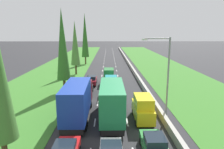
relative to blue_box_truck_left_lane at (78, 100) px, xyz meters
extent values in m
plane|color=#28282B|center=(3.66, 37.94, -2.18)|extent=(300.00, 300.00, 0.00)
cube|color=#387528|center=(-8.99, 37.94, -2.16)|extent=(14.00, 140.00, 0.04)
cube|color=#387528|center=(18.01, 37.94, -2.16)|extent=(14.00, 140.00, 0.04)
cube|color=#9E9B93|center=(9.36, 37.94, -1.76)|extent=(0.44, 120.00, 0.85)
cube|color=white|center=(1.91, -1.06, -2.18)|extent=(0.14, 2.00, 0.01)
cube|color=white|center=(1.91, 4.94, -2.18)|extent=(0.14, 2.00, 0.01)
cube|color=white|center=(1.91, 10.94, -2.18)|extent=(0.14, 2.00, 0.01)
cube|color=white|center=(1.91, 16.94, -2.18)|extent=(0.14, 2.00, 0.01)
cube|color=white|center=(1.91, 22.94, -2.18)|extent=(0.14, 2.00, 0.01)
cube|color=white|center=(1.91, 28.94, -2.18)|extent=(0.14, 2.00, 0.01)
cube|color=white|center=(1.91, 34.94, -2.18)|extent=(0.14, 2.00, 0.01)
cube|color=white|center=(1.91, 40.94, -2.18)|extent=(0.14, 2.00, 0.01)
cube|color=white|center=(1.91, 46.94, -2.18)|extent=(0.14, 2.00, 0.01)
cube|color=white|center=(1.91, 52.94, -2.18)|extent=(0.14, 2.00, 0.01)
cube|color=white|center=(1.91, 58.94, -2.18)|extent=(0.14, 2.00, 0.01)
cube|color=white|center=(1.91, 64.94, -2.18)|extent=(0.14, 2.00, 0.01)
cube|color=white|center=(1.91, 70.94, -2.18)|extent=(0.14, 2.00, 0.01)
cube|color=white|center=(1.91, 76.94, -2.18)|extent=(0.14, 2.00, 0.01)
cube|color=white|center=(1.91, 82.94, -2.18)|extent=(0.14, 2.00, 0.01)
cube|color=white|center=(1.91, 88.94, -2.18)|extent=(0.14, 2.00, 0.01)
cube|color=white|center=(1.91, 94.94, -2.18)|extent=(0.14, 2.00, 0.01)
cube|color=white|center=(5.41, -1.06, -2.18)|extent=(0.14, 2.00, 0.01)
cube|color=white|center=(5.41, 4.94, -2.18)|extent=(0.14, 2.00, 0.01)
cube|color=white|center=(5.41, 10.94, -2.18)|extent=(0.14, 2.00, 0.01)
cube|color=white|center=(5.41, 16.94, -2.18)|extent=(0.14, 2.00, 0.01)
cube|color=white|center=(5.41, 22.94, -2.18)|extent=(0.14, 2.00, 0.01)
cube|color=white|center=(5.41, 28.94, -2.18)|extent=(0.14, 2.00, 0.01)
cube|color=white|center=(5.41, 34.94, -2.18)|extent=(0.14, 2.00, 0.01)
cube|color=white|center=(5.41, 40.94, -2.18)|extent=(0.14, 2.00, 0.01)
cube|color=white|center=(5.41, 46.94, -2.18)|extent=(0.14, 2.00, 0.01)
cube|color=white|center=(5.41, 52.94, -2.18)|extent=(0.14, 2.00, 0.01)
cube|color=white|center=(5.41, 58.94, -2.18)|extent=(0.14, 2.00, 0.01)
cube|color=white|center=(5.41, 64.94, -2.18)|extent=(0.14, 2.00, 0.01)
cube|color=white|center=(5.41, 70.94, -2.18)|extent=(0.14, 2.00, 0.01)
cube|color=white|center=(5.41, 76.94, -2.18)|extent=(0.14, 2.00, 0.01)
cube|color=white|center=(5.41, 82.94, -2.18)|extent=(0.14, 2.00, 0.01)
cube|color=white|center=(5.41, 88.94, -2.18)|extent=(0.14, 2.00, 0.01)
cube|color=white|center=(5.41, 94.94, -2.18)|extent=(0.14, 2.00, 0.01)
cube|color=#19232D|center=(0.20, -8.31, -0.84)|extent=(1.56, 1.90, 0.60)
cylinder|color=black|center=(1.00, -6.77, -1.86)|extent=(0.22, 0.64, 0.64)
cube|color=#19232D|center=(3.59, -8.52, -0.78)|extent=(1.52, 1.60, 0.64)
cube|color=black|center=(0.00, 0.20, -1.58)|extent=(2.20, 9.40, 0.56)
cube|color=maroon|center=(0.00, 3.80, -0.05)|extent=(2.40, 2.20, 2.50)
cube|color=#19389E|center=(0.00, -0.90, 0.35)|extent=(2.44, 7.20, 3.30)
cylinder|color=black|center=(-1.12, 3.50, -1.86)|extent=(0.22, 0.64, 0.64)
cylinder|color=black|center=(1.12, 3.50, -1.86)|extent=(0.22, 0.64, 0.64)
cylinder|color=black|center=(-1.12, -1.98, -1.86)|extent=(0.22, 0.64, 0.64)
cylinder|color=black|center=(1.12, -1.98, -1.86)|extent=(0.22, 0.64, 0.64)
cylinder|color=black|center=(-1.12, -3.06, -1.86)|extent=(0.22, 0.64, 0.64)
cylinder|color=black|center=(1.12, -3.06, -1.86)|extent=(0.22, 0.64, 0.64)
cube|color=black|center=(-0.03, 9.37, -1.50)|extent=(1.76, 4.50, 0.72)
cube|color=#19232D|center=(-0.03, 9.22, -0.84)|extent=(1.56, 1.90, 0.60)
cylinder|color=black|center=(-0.83, 10.76, -1.86)|extent=(0.22, 0.64, 0.64)
cylinder|color=black|center=(0.77, 10.76, -1.86)|extent=(0.22, 0.64, 0.64)
cylinder|color=black|center=(-0.83, 7.97, -1.86)|extent=(0.22, 0.64, 0.64)
cylinder|color=black|center=(0.77, 7.97, -1.86)|extent=(0.22, 0.64, 0.64)
cube|color=black|center=(3.75, 0.01, -1.58)|extent=(2.20, 9.40, 0.56)
cube|color=#237A33|center=(3.75, 3.61, -0.05)|extent=(2.40, 2.20, 2.50)
cube|color=#1E7F47|center=(3.75, -1.09, 0.35)|extent=(2.44, 7.20, 3.30)
cylinder|color=black|center=(2.63, 3.31, -1.86)|extent=(0.22, 0.64, 0.64)
cylinder|color=black|center=(4.87, 3.31, -1.86)|extent=(0.22, 0.64, 0.64)
cylinder|color=black|center=(2.63, -2.17, -1.86)|extent=(0.22, 0.64, 0.64)
cylinder|color=black|center=(4.87, -2.17, -1.86)|extent=(0.22, 0.64, 0.64)
cylinder|color=black|center=(2.63, -3.25, -1.86)|extent=(0.22, 0.64, 0.64)
cylinder|color=black|center=(4.87, -3.25, -1.86)|extent=(0.22, 0.64, 0.64)
cube|color=teal|center=(3.77, 9.29, -1.16)|extent=(1.90, 4.90, 1.40)
cube|color=teal|center=(3.77, 8.99, 0.09)|extent=(1.80, 3.10, 1.10)
cylinder|color=black|center=(2.90, 10.81, -1.86)|extent=(0.22, 0.64, 0.64)
cylinder|color=black|center=(4.64, 10.81, -1.86)|extent=(0.22, 0.64, 0.64)
cylinder|color=black|center=(2.90, 7.77, -1.86)|extent=(0.22, 0.64, 0.64)
cylinder|color=black|center=(4.64, 7.77, -1.86)|extent=(0.22, 0.64, 0.64)
cube|color=maroon|center=(0.28, 15.31, -1.50)|extent=(1.76, 4.50, 0.72)
cube|color=#19232D|center=(0.28, 15.16, -0.84)|extent=(1.56, 1.90, 0.60)
cylinder|color=black|center=(-0.52, 16.70, -1.86)|extent=(0.22, 0.64, 0.64)
cylinder|color=black|center=(1.08, 16.70, -1.86)|extent=(0.22, 0.64, 0.64)
cylinder|color=black|center=(-0.52, 13.91, -1.86)|extent=(0.22, 0.64, 0.64)
cylinder|color=black|center=(1.08, 13.91, -1.86)|extent=(0.22, 0.64, 0.64)
cube|color=#237A33|center=(7.00, -7.04, -1.50)|extent=(1.76, 4.50, 0.72)
cube|color=#19232D|center=(7.00, -7.19, -0.84)|extent=(1.56, 1.90, 0.60)
cylinder|color=black|center=(6.20, -5.64, -1.86)|extent=(0.22, 0.64, 0.64)
cylinder|color=black|center=(7.80, -5.64, -1.86)|extent=(0.22, 0.64, 0.64)
cube|color=yellow|center=(7.15, -0.47, -1.16)|extent=(1.90, 4.90, 1.40)
cube|color=yellow|center=(7.15, -0.77, 0.09)|extent=(1.80, 3.10, 1.10)
cylinder|color=black|center=(6.28, 1.04, -1.86)|extent=(0.22, 0.64, 0.64)
cylinder|color=black|center=(8.02, 1.04, -1.86)|extent=(0.22, 0.64, 0.64)
cylinder|color=black|center=(6.28, -1.99, -1.86)|extent=(0.22, 0.64, 0.64)
cylinder|color=black|center=(8.02, -1.99, -1.86)|extent=(0.22, 0.64, 0.64)
cube|color=#237A33|center=(3.44, 16.14, -1.16)|extent=(1.90, 4.90, 1.40)
cube|color=#237A33|center=(3.44, 15.84, 0.09)|extent=(1.80, 3.10, 1.10)
cylinder|color=black|center=(2.57, 17.66, -1.86)|extent=(0.22, 0.64, 0.64)
cylinder|color=black|center=(4.31, 17.66, -1.86)|extent=(0.22, 0.64, 0.64)
cylinder|color=black|center=(2.57, 14.62, -1.86)|extent=(0.22, 0.64, 0.64)
cylinder|color=black|center=(4.31, 14.62, -1.86)|extent=(0.22, 0.64, 0.64)
cylinder|color=#4C3823|center=(-3.66, 10.24, -1.08)|extent=(0.40, 0.40, 2.20)
cone|color=#2D6623|center=(-3.66, 10.24, 5.47)|extent=(2.13, 2.13, 10.91)
cylinder|color=#4C3823|center=(-4.03, 24.58, -1.08)|extent=(0.40, 0.40, 2.20)
cone|color=#4C7F38|center=(-4.03, 24.58, 4.90)|extent=(2.10, 2.10, 9.76)
cylinder|color=#4C3823|center=(-3.51, 39.81, -1.08)|extent=(0.41, 0.41, 2.20)
cone|color=#2D6623|center=(-3.51, 39.81, 6.38)|extent=(2.17, 2.17, 12.73)
cylinder|color=gray|center=(10.15, 0.96, 2.32)|extent=(0.20, 0.20, 9.00)
cylinder|color=gray|center=(8.75, 0.96, 6.67)|extent=(2.80, 0.12, 0.12)
cube|color=silver|center=(7.35, 0.96, 6.57)|extent=(0.60, 0.28, 0.20)
camera|label=1|loc=(3.43, -21.82, 7.41)|focal=33.16mm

